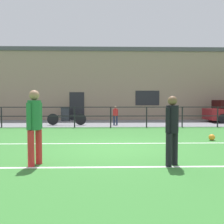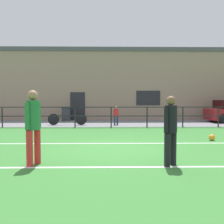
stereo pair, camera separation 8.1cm
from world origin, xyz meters
The scene contains 12 objects.
ground centered at (0.00, 0.00, -0.02)m, with size 60.00×44.00×0.04m, color #387A33.
field_line_touchline centered at (0.00, 0.90, 0.00)m, with size 36.00×0.11×0.00m, color white.
field_line_hash centered at (0.00, -2.20, 0.00)m, with size 36.00×0.11×0.00m, color white.
pavement_strip centered at (0.00, 8.50, 0.01)m, with size 48.00×5.00×0.02m, color slate.
perimeter_fence centered at (0.00, 6.00, 0.75)m, with size 36.07×0.07×1.15m.
clubhouse_facade centered at (0.00, 12.20, 2.75)m, with size 28.00×2.56×5.47m.
player_goalkeeper centered at (1.26, -2.09, 0.92)m, with size 0.36×0.32×1.62m.
player_striker centered at (-1.94, -1.96, 1.00)m, with size 0.31×0.44×1.76m.
soccer_ball_match centered at (3.73, 1.46, 0.12)m, with size 0.24×0.24×0.24m, color orange.
spectator_child centered at (0.31, 7.25, 0.66)m, with size 0.31×0.20×1.13m.
bicycle_parked_1 centered at (-2.62, 7.20, 0.38)m, with size 2.34×0.04×0.77m.
trash_bin_0 centered at (-3.17, 10.15, 0.51)m, with size 0.60×0.51×0.98m.
Camera 1 is at (-0.28, -7.82, 1.54)m, focal length 40.09 mm.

